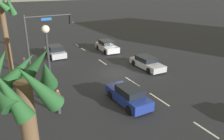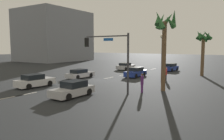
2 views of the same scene
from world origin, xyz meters
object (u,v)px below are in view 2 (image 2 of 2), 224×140
object	(u,v)px
car_5	(126,66)
pedestrian_0	(166,73)
palm_tree_1	(203,42)
car_0	(80,74)
car_3	(171,67)
palm_tree_0	(165,32)
streetlamp	(162,49)
car_2	(136,72)
car_4	(35,81)
pedestrian_1	(142,82)
car_1	(73,89)
building_1	(54,36)
traffic_signal	(112,52)

from	to	relation	value
car_5	pedestrian_0	xyz separation A→B (m)	(9.00, 11.89, 0.37)
palm_tree_1	pedestrian_0	bearing A→B (deg)	-19.63
car_0	pedestrian_0	xyz separation A→B (m)	(-4.83, 11.18, 0.41)
car_3	palm_tree_1	distance (m)	8.93
palm_tree_0	palm_tree_1	size ratio (longest dim) A/B	1.16
car_5	streetlamp	xyz separation A→B (m)	(10.55, 11.94, 3.66)
car_5	palm_tree_1	bearing A→B (deg)	85.94
car_2	pedestrian_0	distance (m)	5.30
streetlamp	car_5	bearing A→B (deg)	-131.46
car_4	pedestrian_1	bearing A→B (deg)	110.66
car_1	pedestrian_1	bearing A→B (deg)	139.53
car_2	car_4	xyz separation A→B (m)	(14.08, -5.20, 0.00)
palm_tree_0	streetlamp	bearing A→B (deg)	-155.62
pedestrian_0	palm_tree_1	world-z (taller)	palm_tree_1
palm_tree_0	building_1	size ratio (longest dim) A/B	0.40
car_4	palm_tree_0	world-z (taller)	palm_tree_0
car_4	car_1	bearing A→B (deg)	82.76
car_5	building_1	bearing A→B (deg)	-107.54
car_5	car_4	bearing A→B (deg)	3.90
pedestrian_1	palm_tree_0	distance (m)	5.59
pedestrian_0	palm_tree_1	distance (m)	9.44
pedestrian_0	building_1	world-z (taller)	building_1
car_2	car_1	bearing A→B (deg)	6.69
car_1	car_2	xyz separation A→B (m)	(-14.96, -1.75, 0.01)
car_5	car_1	bearing A→B (deg)	20.27
car_0	car_5	world-z (taller)	car_5
streetlamp	building_1	distance (m)	50.66
car_3	traffic_signal	world-z (taller)	traffic_signal
car_2	traffic_signal	xyz separation A→B (m)	(11.42, 3.60, 3.33)
palm_tree_1	car_3	bearing A→B (deg)	-121.22
car_2	streetlamp	bearing A→B (deg)	63.56
car_1	car_2	world-z (taller)	car_2
car_1	pedestrian_1	world-z (taller)	pedestrian_1
car_0	streetlamp	bearing A→B (deg)	106.28
traffic_signal	building_1	size ratio (longest dim) A/B	0.28
car_0	car_5	xyz separation A→B (m)	(-13.83, -0.71, 0.04)
traffic_signal	streetlamp	xyz separation A→B (m)	(-8.82, 1.63, 0.30)
palm_tree_1	car_0	bearing A→B (deg)	-47.64
traffic_signal	pedestrian_1	xyz separation A→B (m)	(-1.63, 2.56, -2.95)
car_1	building_1	xyz separation A→B (m)	(-33.62, -42.36, 7.31)
palm_tree_1	car_4	bearing A→B (deg)	-32.22
car_1	car_5	bearing A→B (deg)	-159.73
car_4	palm_tree_1	world-z (taller)	palm_tree_1
car_0	car_4	world-z (taller)	car_4
pedestrian_0	car_1	bearing A→B (deg)	-13.84
car_0	pedestrian_1	bearing A→B (deg)	72.19
car_2	pedestrian_0	bearing A→B (deg)	78.51
traffic_signal	pedestrian_1	distance (m)	4.23
car_5	palm_tree_0	distance (m)	21.85
traffic_signal	pedestrian_1	world-z (taller)	traffic_signal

